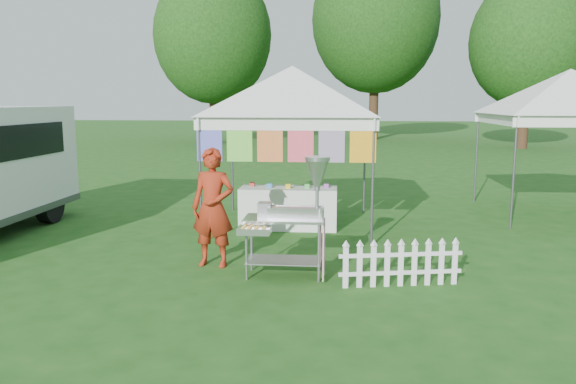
# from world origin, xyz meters

# --- Properties ---
(ground) EXTENTS (120.00, 120.00, 0.00)m
(ground) POSITION_xyz_m (0.00, 0.00, 0.00)
(ground) COLOR #1B4D16
(ground) RESTS_ON ground
(canopy_main) EXTENTS (4.24, 4.24, 3.45)m
(canopy_main) POSITION_xyz_m (0.00, 3.49, 2.99)
(canopy_main) COLOR #59595E
(canopy_main) RESTS_ON ground
(canopy_right) EXTENTS (4.24, 4.24, 3.45)m
(canopy_right) POSITION_xyz_m (5.50, 5.00, 2.99)
(canopy_right) COLOR #59595E
(canopy_right) RESTS_ON ground
(tree_left) EXTENTS (6.40, 6.40, 9.53)m
(tree_left) POSITION_xyz_m (-6.00, 24.00, 5.83)
(tree_left) COLOR #352513
(tree_left) RESTS_ON ground
(tree_mid) EXTENTS (7.60, 7.60, 11.52)m
(tree_mid) POSITION_xyz_m (3.00, 28.00, 7.14)
(tree_mid) COLOR #352513
(tree_mid) RESTS_ON ground
(tree_right) EXTENTS (5.60, 5.60, 8.42)m
(tree_right) POSITION_xyz_m (10.00, 22.00, 5.18)
(tree_right) COLOR #352513
(tree_right) RESTS_ON ground
(donut_cart) EXTENTS (1.18, 0.80, 1.64)m
(donut_cart) POSITION_xyz_m (0.31, 0.37, 0.96)
(donut_cart) COLOR gray
(donut_cart) RESTS_ON ground
(vendor) EXTENTS (0.67, 0.49, 1.71)m
(vendor) POSITION_xyz_m (-0.92, 0.77, 0.86)
(vendor) COLOR maroon
(vendor) RESTS_ON ground
(picket_fence) EXTENTS (1.59, 0.34, 0.56)m
(picket_fence) POSITION_xyz_m (1.68, 0.08, 0.29)
(picket_fence) COLOR white
(picket_fence) RESTS_ON ground
(display_table) EXTENTS (1.80, 0.70, 0.77)m
(display_table) POSITION_xyz_m (-0.06, 3.31, 0.38)
(display_table) COLOR white
(display_table) RESTS_ON ground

